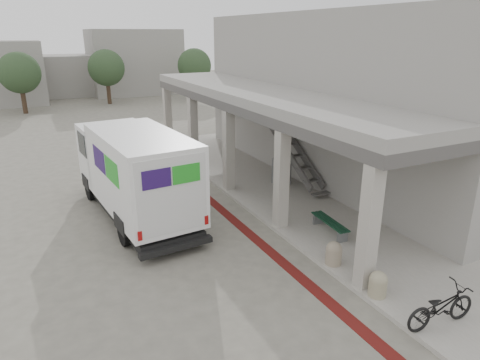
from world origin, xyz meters
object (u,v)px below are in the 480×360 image
utility_cabinet (281,171)px  bench (330,224)px  bicycle_black (441,307)px  fedex_truck (134,171)px

utility_cabinet → bench: bearing=-114.1°
bench → bicycle_black: (-0.73, -4.76, 0.18)m
bench → bicycle_black: size_ratio=0.97×
fedex_truck → bicycle_black: size_ratio=4.22×
utility_cabinet → fedex_truck: bearing=171.7°
fedex_truck → utility_cabinet: size_ratio=6.86×
fedex_truck → bicycle_black: fedex_truck is taller
bench → utility_cabinet: size_ratio=1.57×
utility_cabinet → bicycle_black: utility_cabinet is taller
fedex_truck → bench: bearing=-45.2°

